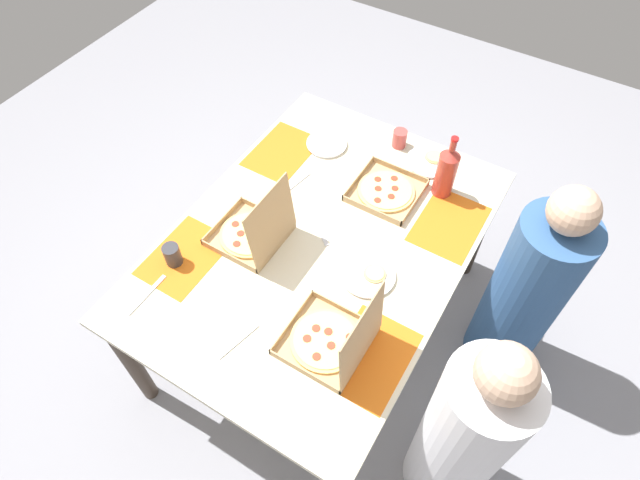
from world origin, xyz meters
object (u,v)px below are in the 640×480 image
Objects in this scene: cup_clear_left at (172,255)px; pizza_box_center at (386,191)px; pizza_box_corner_right at (333,340)px; cup_red at (400,139)px; soda_bottle at (446,171)px; diner_left_seat at (526,293)px; plate_near_left at (327,144)px; pizza_box_edge_far at (254,232)px; plate_near_right at (431,161)px; diner_right_seat at (464,436)px; plate_far_right at (369,275)px.

pizza_box_center is at bearing 144.27° from cup_clear_left.
pizza_box_corner_right is 3.46× the size of cup_clear_left.
cup_red is (-0.31, -0.09, 0.03)m from pizza_box_center.
pizza_box_center is 0.28m from soda_bottle.
pizza_box_center is 0.77m from diner_left_seat.
pizza_box_corner_right is at bearing 31.92° from plate_near_left.
cup_clear_left is at bearing -38.70° from pizza_box_edge_far.
plate_near_right is 0.18× the size of diner_right_seat.
plate_near_right is (-1.06, -0.08, -0.04)m from pizza_box_corner_right.
diner_right_seat is (0.23, 1.08, -0.27)m from pizza_box_edge_far.
pizza_box_center is 0.46m from plate_far_right.
pizza_box_center is at bearing -135.81° from diner_right_seat.
pizza_box_center is at bearing -161.75° from plate_far_right.
pizza_box_corner_right reaches higher than pizza_box_center.
cup_clear_left is at bearing -63.94° from plate_far_right.
cup_red reaches higher than plate_near_right.
plate_near_right is 0.69× the size of soda_bottle.
pizza_box_edge_far is 0.59m from pizza_box_corner_right.
cup_clear_left is at bearing -10.97° from plate_near_left.
pizza_box_center is 1.07m from diner_right_seat.
pizza_box_corner_right is 1.49× the size of plate_far_right.
pizza_box_center is 1.49× the size of plate_near_left.
diner_right_seat reaches higher than pizza_box_edge_far.
cup_red reaches higher than plate_far_right.
diner_left_seat is at bearing 144.05° from pizza_box_corner_right.
diner_right_seat is (1.03, 0.64, -0.23)m from plate_near_right.
plate_far_right is 0.18× the size of diner_right_seat.
soda_bottle is 0.65m from diner_left_seat.
pizza_box_center is at bearing -167.17° from pizza_box_corner_right.
soda_bottle is 1.21m from cup_clear_left.
pizza_box_edge_far reaches higher than plate_near_right.
pizza_box_corner_right is 0.98m from diner_left_seat.
pizza_box_edge_far is at bearing -65.16° from diner_left_seat.
pizza_box_corner_right is at bearing 90.68° from cup_clear_left.
plate_far_right is (0.57, 0.54, 0.00)m from plate_near_left.
pizza_box_edge_far is 1.14m from diner_right_seat.
diner_left_seat reaches higher than pizza_box_center.
pizza_box_corner_right is at bearing -2.11° from soda_bottle.
pizza_box_center is 0.88× the size of pizza_box_corner_right.
pizza_box_edge_far is 1.22m from diner_left_seat.
diner_right_seat reaches higher than pizza_box_corner_right.
plate_near_right is (-0.28, 0.09, -0.00)m from pizza_box_center.
diner_right_seat is at bearing 30.28° from soda_bottle.
soda_bottle is (-0.58, 0.07, 0.12)m from plate_far_right.
plate_near_left is 2.24× the size of cup_red.
cup_red is 0.07× the size of diner_right_seat.
plate_near_right is at bearing -115.64° from diner_left_seat.
cup_clear_left is at bearing -89.32° from pizza_box_corner_right.
soda_bottle is at bearing 122.63° from pizza_box_center.
soda_bottle is at bearing 177.89° from pizza_box_corner_right.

